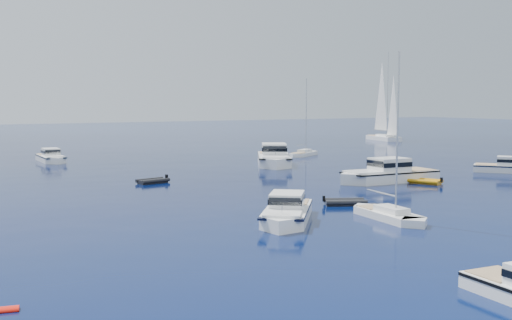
% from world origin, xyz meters
% --- Properties ---
extents(ground, '(400.00, 400.00, 0.00)m').
position_xyz_m(ground, '(0.00, 0.00, 0.00)').
color(ground, '#08194D').
rests_on(ground, ground).
extents(motor_cruiser_right, '(7.75, 8.89, 2.38)m').
position_xyz_m(motor_cruiser_right, '(27.21, 15.06, 0.00)').
color(motor_cruiser_right, silver).
rests_on(motor_cruiser_right, ground).
extents(motor_cruiser_left, '(8.36, 9.40, 2.54)m').
position_xyz_m(motor_cruiser_left, '(-11.17, 3.34, 0.00)').
color(motor_cruiser_left, white).
rests_on(motor_cruiser_left, ground).
extents(motor_cruiser_centre, '(12.19, 4.35, 3.15)m').
position_xyz_m(motor_cruiser_centre, '(9.10, 15.88, 0.00)').
color(motor_cruiser_centre, silver).
rests_on(motor_cruiser_centre, ground).
extents(motor_cruiser_distant, '(10.13, 13.74, 3.53)m').
position_xyz_m(motor_cruiser_distant, '(8.00, 36.29, 0.00)').
color(motor_cruiser_distant, white).
rests_on(motor_cruiser_distant, ground).
extents(motor_cruiser_horizon, '(2.81, 9.00, 2.36)m').
position_xyz_m(motor_cruiser_horizon, '(-16.29, 54.75, 0.00)').
color(motor_cruiser_horizon, white).
rests_on(motor_cruiser_horizon, ground).
extents(sailboat_fore, '(3.03, 8.40, 12.07)m').
position_xyz_m(sailboat_fore, '(-4.49, 0.48, 0.00)').
color(sailboat_fore, white).
rests_on(sailboat_fore, ground).
extents(sailboat_centre, '(8.10, 6.14, 12.07)m').
position_xyz_m(sailboat_centre, '(18.83, 45.38, 0.00)').
color(sailboat_centre, silver).
rests_on(sailboat_centre, ground).
extents(sailboat_sails_far, '(5.77, 13.40, 19.10)m').
position_xyz_m(sailboat_sails_far, '(54.21, 67.66, 0.00)').
color(sailboat_sails_far, white).
rests_on(sailboat_sails_far, ground).
extents(tender_yellow, '(3.54, 4.45, 0.95)m').
position_xyz_m(tender_yellow, '(11.38, 13.23, 0.00)').
color(tender_yellow, '#CB850B').
rests_on(tender_yellow, ground).
extents(tender_grey_near, '(3.97, 3.27, 0.95)m').
position_xyz_m(tender_grey_near, '(-3.40, 6.78, 0.00)').
color(tender_grey_near, black).
rests_on(tender_grey_near, ground).
extents(tender_grey_far, '(3.67, 2.56, 0.95)m').
position_xyz_m(tender_grey_far, '(-12.09, 26.95, 0.00)').
color(tender_grey_far, black).
rests_on(tender_grey_far, ground).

